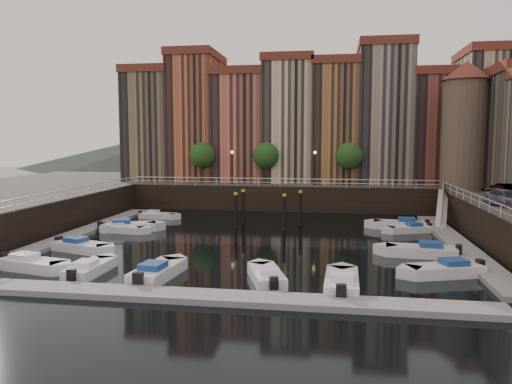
% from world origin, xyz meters
% --- Properties ---
extents(ground, '(200.00, 200.00, 0.00)m').
position_xyz_m(ground, '(0.00, 0.00, 0.00)').
color(ground, black).
rests_on(ground, ground).
extents(quay_far, '(80.00, 20.00, 3.00)m').
position_xyz_m(quay_far, '(0.00, 26.00, 1.50)').
color(quay_far, black).
rests_on(quay_far, ground).
extents(dock_left, '(2.00, 28.00, 0.35)m').
position_xyz_m(dock_left, '(-16.20, -1.00, 0.17)').
color(dock_left, gray).
rests_on(dock_left, ground).
extents(dock_right, '(2.00, 28.00, 0.35)m').
position_xyz_m(dock_right, '(16.20, -1.00, 0.17)').
color(dock_right, gray).
rests_on(dock_right, ground).
extents(dock_near, '(30.00, 2.00, 0.35)m').
position_xyz_m(dock_near, '(0.00, -17.00, 0.17)').
color(dock_near, gray).
rests_on(dock_near, ground).
extents(mountains, '(145.00, 100.00, 18.00)m').
position_xyz_m(mountains, '(1.72, 110.00, 7.92)').
color(mountains, '#2D382D').
rests_on(mountains, ground).
extents(far_terrace, '(48.70, 10.30, 17.50)m').
position_xyz_m(far_terrace, '(3.31, 23.50, 10.95)').
color(far_terrace, '#7D6B50').
rests_on(far_terrace, quay_far).
extents(corner_tower, '(5.20, 5.20, 13.80)m').
position_xyz_m(corner_tower, '(20.00, 14.50, 10.19)').
color(corner_tower, '#6B5B4C').
rests_on(corner_tower, quay_right).
extents(promenade_trees, '(21.20, 3.20, 5.20)m').
position_xyz_m(promenade_trees, '(-1.33, 18.20, 6.58)').
color(promenade_trees, black).
rests_on(promenade_trees, quay_far).
extents(street_lamps, '(10.36, 0.36, 4.18)m').
position_xyz_m(street_lamps, '(-1.00, 17.20, 5.90)').
color(street_lamps, black).
rests_on(street_lamps, quay_far).
extents(railings, '(36.08, 34.04, 0.52)m').
position_xyz_m(railings, '(0.00, 4.88, 3.79)').
color(railings, white).
rests_on(railings, ground).
extents(gangway, '(2.78, 8.32, 3.73)m').
position_xyz_m(gangway, '(17.10, 10.00, 1.92)').
color(gangway, white).
rests_on(gangway, ground).
extents(mooring_pilings, '(6.41, 3.71, 3.78)m').
position_xyz_m(mooring_pilings, '(-0.30, 5.92, 1.65)').
color(mooring_pilings, black).
rests_on(mooring_pilings, ground).
extents(boat_left_0, '(5.14, 2.78, 1.15)m').
position_xyz_m(boat_left_0, '(-13.32, -12.79, 0.39)').
color(boat_left_0, white).
rests_on(boat_left_0, ground).
extents(boat_left_1, '(5.07, 3.08, 1.14)m').
position_xyz_m(boat_left_1, '(-12.81, -7.18, 0.38)').
color(boat_left_1, white).
rests_on(boat_left_1, ground).
extents(boat_left_2, '(4.41, 1.96, 1.00)m').
position_xyz_m(boat_left_2, '(-12.96, 0.69, 0.34)').
color(boat_left_2, white).
rests_on(boat_left_2, ground).
extents(boat_left_3, '(5.35, 3.61, 1.21)m').
position_xyz_m(boat_left_3, '(-12.79, 1.45, 0.41)').
color(boat_left_3, white).
rests_on(boat_left_3, ground).
extents(boat_left_4, '(4.11, 1.62, 0.94)m').
position_xyz_m(boat_left_4, '(-12.70, 9.04, 0.32)').
color(boat_left_4, white).
rests_on(boat_left_4, ground).
extents(boat_right_0, '(5.11, 3.26, 1.15)m').
position_xyz_m(boat_right_0, '(13.36, -10.07, 0.39)').
color(boat_right_0, white).
rests_on(boat_right_0, ground).
extents(boat_right_1, '(5.36, 2.35, 1.21)m').
position_xyz_m(boat_right_1, '(12.81, -4.83, 0.41)').
color(boat_right_1, white).
rests_on(boat_right_1, ground).
extents(boat_right_3, '(4.28, 2.86, 0.97)m').
position_xyz_m(boat_right_3, '(13.27, 4.85, 0.33)').
color(boat_right_3, white).
rests_on(boat_right_3, ground).
extents(boat_right_4, '(5.19, 2.18, 1.18)m').
position_xyz_m(boat_right_4, '(12.71, 6.69, 0.40)').
color(boat_right_4, white).
rests_on(boat_right_4, ground).
extents(boat_near_0, '(1.73, 4.64, 1.06)m').
position_xyz_m(boat_near_0, '(-9.00, -13.14, 0.36)').
color(boat_near_0, white).
rests_on(boat_near_0, ground).
extents(boat_near_1, '(2.38, 5.33, 1.20)m').
position_xyz_m(boat_near_1, '(-4.41, -13.37, 0.41)').
color(boat_near_1, white).
rests_on(boat_near_1, ground).
extents(boat_near_2, '(3.00, 4.80, 1.08)m').
position_xyz_m(boat_near_2, '(2.39, -13.07, 0.36)').
color(boat_near_2, white).
rests_on(boat_near_2, ground).
extents(boat_near_3, '(1.99, 5.20, 1.19)m').
position_xyz_m(boat_near_3, '(6.84, -13.92, 0.40)').
color(boat_near_3, white).
rests_on(boat_near_3, ground).
extents(car_a, '(3.01, 4.70, 1.49)m').
position_xyz_m(car_a, '(20.55, 4.53, 3.74)').
color(car_a, gray).
rests_on(car_a, quay_right).
extents(car_b, '(1.80, 4.56, 1.48)m').
position_xyz_m(car_b, '(21.78, 5.13, 3.74)').
color(car_b, gray).
rests_on(car_b, quay_right).
extents(car_c, '(3.22, 4.98, 1.34)m').
position_xyz_m(car_c, '(20.26, 0.81, 3.67)').
color(car_c, gray).
rests_on(car_c, quay_right).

